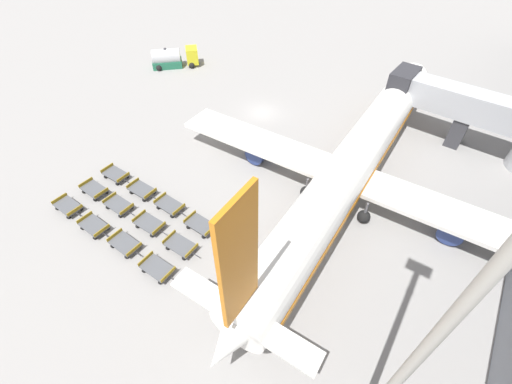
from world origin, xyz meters
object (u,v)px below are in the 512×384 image
object	(u,v)px
fuel_tanker_secondary	(173,58)
baggage_dolly_row_near_col_a	(68,206)
airplane	(352,164)
baggage_dolly_row_near_col_c	(125,244)
baggage_dolly_row_near_col_d	(157,268)
baggage_dolly_row_mid_a_col_d	(181,246)
baggage_dolly_row_mid_b_col_c	(170,205)
baggage_dolly_row_mid_a_col_a	(94,190)
baggage_dolly_row_mid_b_col_b	(142,190)
baggage_dolly_row_near_col_b	(94,226)
baggage_dolly_row_mid_a_col_b	(119,205)
baggage_dolly_row_mid_b_col_d	(201,225)
baggage_dolly_row_mid_a_col_c	(150,224)
apron_light_mast	(495,270)
baggage_dolly_row_mid_b_col_a	(116,174)

from	to	relation	value
fuel_tanker_secondary	baggage_dolly_row_near_col_a	bearing A→B (deg)	-64.23
airplane	baggage_dolly_row_near_col_c	distance (m)	22.02
baggage_dolly_row_near_col_d	baggage_dolly_row_mid_a_col_d	world-z (taller)	same
baggage_dolly_row_mid_b_col_c	baggage_dolly_row_mid_a_col_d	bearing A→B (deg)	-35.19
airplane	baggage_dolly_row_near_col_a	distance (m)	27.48
airplane	fuel_tanker_secondary	xyz separation A→B (m)	(-34.67, 10.97, -1.89)
baggage_dolly_row_near_col_a	baggage_dolly_row_mid_a_col_a	world-z (taller)	same
fuel_tanker_secondary	baggage_dolly_row_mid_b_col_b	bearing A→B (deg)	-52.18
baggage_dolly_row_near_col_b	baggage_dolly_row_mid_a_col_b	distance (m)	2.97
baggage_dolly_row_near_col_b	baggage_dolly_row_near_col_c	size ratio (longest dim) A/B	1.00
baggage_dolly_row_near_col_d	baggage_dolly_row_mid_b_col_d	distance (m)	5.44
baggage_dolly_row_mid_a_col_c	apron_light_mast	distance (m)	27.30
baggage_dolly_row_near_col_c	baggage_dolly_row_mid_b_col_a	size ratio (longest dim) A/B	1.01
baggage_dolly_row_near_col_c	baggage_dolly_row_mid_b_col_a	bearing A→B (deg)	144.97
baggage_dolly_row_near_col_c	apron_light_mast	xyz separation A→B (m)	(21.66, -1.08, 16.26)
baggage_dolly_row_mid_b_col_d	apron_light_mast	bearing A→B (deg)	-19.75
baggage_dolly_row_near_col_a	airplane	bearing A→B (deg)	40.44
baggage_dolly_row_mid_a_col_b	apron_light_mast	size ratio (longest dim) A/B	0.12
baggage_dolly_row_mid_a_col_b	baggage_dolly_row_mid_a_col_c	world-z (taller)	same
baggage_dolly_row_near_col_a	baggage_dolly_row_mid_b_col_d	bearing A→B (deg)	23.94
baggage_dolly_row_mid_a_col_b	baggage_dolly_row_mid_b_col_c	bearing A→B (deg)	33.69
baggage_dolly_row_near_col_b	baggage_dolly_row_mid_b_col_c	distance (m)	6.86
baggage_dolly_row_near_col_a	apron_light_mast	world-z (taller)	apron_light_mast
baggage_dolly_row_mid_b_col_a	baggage_dolly_row_mid_a_col_c	bearing A→B (deg)	-19.19
baggage_dolly_row_mid_b_col_d	baggage_dolly_row_near_col_b	bearing A→B (deg)	-145.25
baggage_dolly_row_near_col_a	baggage_dolly_row_mid_b_col_b	size ratio (longest dim) A/B	1.00
airplane	baggage_dolly_row_mid_a_col_a	world-z (taller)	airplane
baggage_dolly_row_near_col_b	baggage_dolly_row_mid_b_col_a	bearing A→B (deg)	124.80
baggage_dolly_row_mid_b_col_c	apron_light_mast	distance (m)	27.90
baggage_dolly_row_near_col_d	baggage_dolly_row_mid_b_col_b	distance (m)	9.71
fuel_tanker_secondary	baggage_dolly_row_mid_b_col_d	size ratio (longest dim) A/B	2.01
baggage_dolly_row_near_col_b	baggage_dolly_row_mid_b_col_c	bearing A→B (deg)	55.75
baggage_dolly_row_mid_a_col_a	baggage_dolly_row_mid_a_col_c	world-z (taller)	same
baggage_dolly_row_near_col_b	baggage_dolly_row_mid_b_col_c	world-z (taller)	same
baggage_dolly_row_mid_b_col_a	baggage_dolly_row_near_col_a	bearing A→B (deg)	-90.97
fuel_tanker_secondary	baggage_dolly_row_mid_a_col_c	size ratio (longest dim) A/B	2.02
baggage_dolly_row_near_col_a	baggage_dolly_row_mid_b_col_b	world-z (taller)	same
airplane	apron_light_mast	bearing A→B (deg)	-64.79
baggage_dolly_row_mid_a_col_d	baggage_dolly_row_mid_b_col_c	bearing A→B (deg)	144.81
baggage_dolly_row_mid_a_col_b	baggage_dolly_row_mid_b_col_a	distance (m)	4.70
baggage_dolly_row_mid_a_col_c	apron_light_mast	size ratio (longest dim) A/B	0.12
baggage_dolly_row_mid_b_col_a	baggage_dolly_row_mid_b_col_c	bearing A→B (deg)	-0.50
airplane	fuel_tanker_secondary	size ratio (longest dim) A/B	6.50
fuel_tanker_secondary	baggage_dolly_row_mid_a_col_c	world-z (taller)	fuel_tanker_secondary
baggage_dolly_row_near_col_b	baggage_dolly_row_mid_a_col_b	xyz separation A→B (m)	(-0.20, 2.97, 0.00)
baggage_dolly_row_near_col_b	baggage_dolly_row_near_col_d	size ratio (longest dim) A/B	1.01
baggage_dolly_row_mid_a_col_a	baggage_dolly_row_mid_b_col_c	size ratio (longest dim) A/B	1.00
baggage_dolly_row_mid_b_col_b	apron_light_mast	bearing A→B (deg)	-14.37
baggage_dolly_row_mid_a_col_b	baggage_dolly_row_near_col_a	bearing A→B (deg)	-144.14
baggage_dolly_row_mid_a_col_b	baggage_dolly_row_mid_b_col_b	bearing A→B (deg)	84.13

